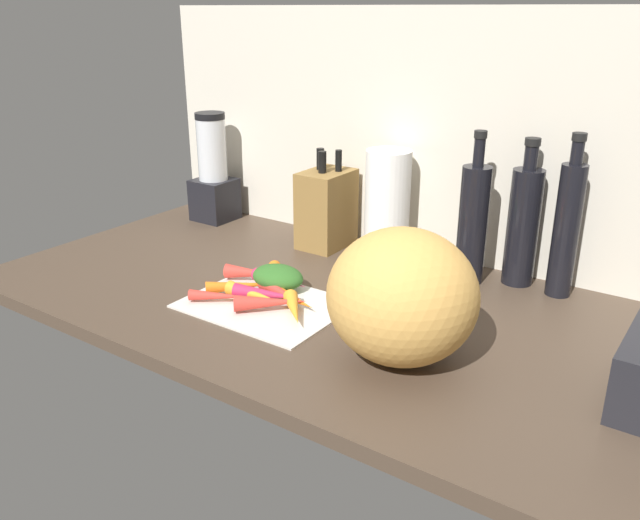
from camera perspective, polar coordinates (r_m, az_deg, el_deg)
ground_plane at (r=140.14cm, az=3.10°, el=-4.54°), size 170.00×80.00×3.00cm
wall_back at (r=163.02cm, az=10.60°, el=10.51°), size 170.00×3.00×60.00cm
cutting_board at (r=139.60cm, az=-4.84°, el=-3.83°), size 33.10×25.27×0.80cm
carrot_0 at (r=132.16cm, az=-2.29°, el=-4.32°), size 11.21×11.52×3.19cm
carrot_1 at (r=139.00cm, az=-4.62°, el=-3.02°), size 15.36×7.91×3.28cm
carrot_2 at (r=139.54cm, az=-5.91°, el=-2.99°), size 13.10×3.61×3.18cm
carrot_3 at (r=137.08cm, az=-2.11°, el=-3.54°), size 10.89×4.73×2.33cm
carrot_4 at (r=150.10cm, az=-5.89°, el=-1.15°), size 13.51×8.09×3.36cm
carrot_5 at (r=140.41cm, az=-8.71°, el=-3.13°), size 13.02×8.83×2.45cm
carrot_6 at (r=139.69cm, az=-3.45°, el=-2.86°), size 13.89×7.27×3.28cm
carrot_7 at (r=148.79cm, az=-3.53°, el=-1.33°), size 10.54×8.60×3.16cm
carrot_8 at (r=135.00cm, az=-4.35°, el=-3.72°), size 13.93×12.22×3.52cm
carrot_9 at (r=144.40cm, az=-6.91°, el=-2.25°), size 13.07×12.89×2.82cm
carrot_10 at (r=146.43cm, az=-3.56°, el=-1.78°), size 14.17×3.31×2.85cm
carrot_greens_pile at (r=145.11cm, az=-3.72°, el=-1.50°), size 12.23×9.41×5.18cm
winter_squash at (r=114.94cm, az=7.21°, el=-3.18°), size 26.91×26.36×24.40cm
knife_block at (r=170.83cm, az=0.56°, el=4.56°), size 10.66×14.71×25.70cm
blender_appliance at (r=194.98cm, az=-9.33°, el=7.39°), size 11.20×11.20×31.61cm
paper_towel_roll at (r=162.98cm, az=5.91°, el=4.83°), size 11.24×11.24×27.29cm
bottle_0 at (r=150.76cm, az=13.25°, el=3.23°), size 6.62×6.62×34.85cm
bottle_1 at (r=152.75cm, az=17.37°, el=3.00°), size 7.03×7.03×33.46cm
bottle_2 at (r=148.68cm, az=20.78°, el=2.67°), size 5.49×5.49×35.75cm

